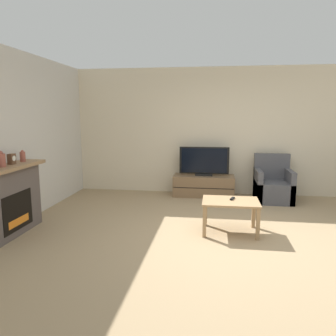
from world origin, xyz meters
TOP-DOWN VIEW (x-y plane):
  - ground_plane at (0.00, 0.00)m, footprint 24.00×24.00m
  - wall_back at (0.00, 2.71)m, footprint 12.00×0.06m
  - wall_left at (-3.31, 0.00)m, footprint 0.06×12.00m
  - fireplace at (-3.14, -0.32)m, footprint 0.41×1.36m
  - mantel_vase_centre_left at (-3.12, -0.43)m, footprint 0.12×0.12m
  - mantel_vase_right at (-3.12, 0.09)m, footprint 0.08×0.08m
  - mantel_clock at (-3.12, -0.19)m, footprint 0.08×0.11m
  - tv_stand at (-0.47, 2.39)m, footprint 1.27×0.51m
  - tv at (-0.47, 2.39)m, footprint 1.03×0.18m
  - armchair at (0.91, 2.20)m, footprint 0.70×0.76m
  - coffee_table at (-0.02, 0.26)m, footprint 0.81×0.59m
  - remote at (0.01, 0.33)m, footprint 0.08×0.16m

SIDE VIEW (x-z plane):
  - ground_plane at x=0.00m, z-range 0.00..0.00m
  - tv_stand at x=-0.47m, z-range 0.00..0.44m
  - armchair at x=0.91m, z-range -0.16..0.76m
  - coffee_table at x=-0.02m, z-range 0.17..0.64m
  - remote at x=0.01m, z-range 0.48..0.50m
  - fireplace at x=-3.14m, z-range 0.01..1.02m
  - tv at x=-0.47m, z-range 0.42..1.02m
  - mantel_clock at x=-3.12m, z-range 1.01..1.16m
  - mantel_vase_right at x=-3.12m, z-range 1.01..1.18m
  - mantel_vase_centre_left at x=-3.12m, z-range 1.00..1.22m
  - wall_back at x=0.00m, z-range 0.00..2.70m
  - wall_left at x=-3.31m, z-range 0.00..2.70m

